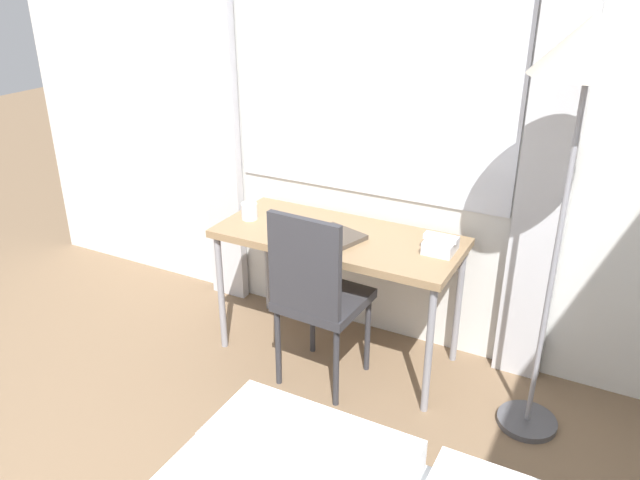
% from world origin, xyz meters
% --- Properties ---
extents(wall_back_with_window, '(5.00, 0.13, 2.70)m').
position_xyz_m(wall_back_with_window, '(-0.00, 2.92, 1.35)').
color(wall_back_with_window, silver).
rests_on(wall_back_with_window, ground_plane).
extents(desk, '(1.28, 0.56, 0.73)m').
position_xyz_m(desk, '(-0.03, 2.56, 0.67)').
color(desk, '#937551').
rests_on(desk, ground_plane).
extents(desk_chair, '(0.42, 0.42, 0.97)m').
position_xyz_m(desk_chair, '(-0.01, 2.26, 0.55)').
color(desk_chair, '#333338').
rests_on(desk_chair, ground_plane).
extents(standing_lamp, '(0.44, 0.44, 1.86)m').
position_xyz_m(standing_lamp, '(1.03, 2.45, 1.64)').
color(standing_lamp, '#4C4C51').
rests_on(standing_lamp, ground_plane).
extents(telephone, '(0.17, 0.16, 0.09)m').
position_xyz_m(telephone, '(0.49, 2.61, 0.77)').
color(telephone, silver).
rests_on(telephone, desk).
extents(book, '(0.30, 0.26, 0.02)m').
position_xyz_m(book, '(-0.02, 2.52, 0.74)').
color(book, '#4C4238').
rests_on(book, desk).
extents(mug, '(0.09, 0.09, 0.09)m').
position_xyz_m(mug, '(-0.56, 2.52, 0.77)').
color(mug, white).
rests_on(mug, desk).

